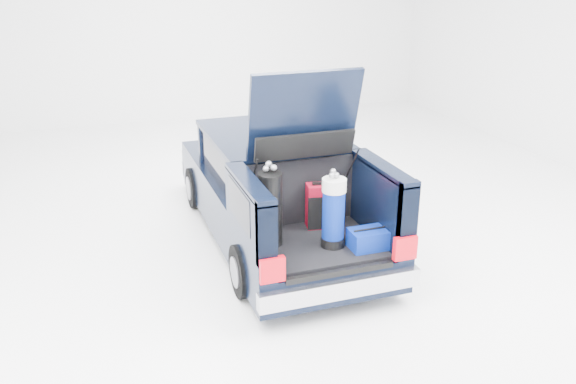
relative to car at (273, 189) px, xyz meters
name	(u,v)px	position (x,y,z in m)	size (l,w,h in m)	color
ground	(276,237)	(0.00, -0.11, -0.67)	(14.00, 14.00, 0.00)	white
car	(273,189)	(0.00, 0.00, 0.00)	(1.87, 4.65, 2.47)	black
red_suitcase	(321,206)	(0.20, -1.21, 0.19)	(0.37, 0.27, 0.56)	maroon
black_golf_bag	(271,208)	(-0.50, -1.47, 0.36)	(0.36, 0.38, 0.95)	black
blue_golf_bag	(333,212)	(0.13, -1.73, 0.33)	(0.33, 0.33, 0.89)	black
blue_duffel	(370,239)	(0.50, -1.91, 0.04)	(0.45, 0.29, 0.24)	navy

